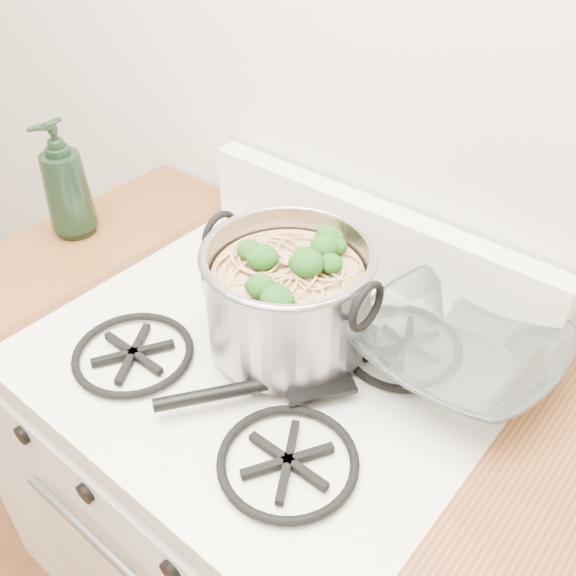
% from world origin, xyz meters
% --- Properties ---
extents(gas_range, '(0.76, 0.66, 0.92)m').
position_xyz_m(gas_range, '(0.00, 1.26, 0.44)').
color(gas_range, white).
rests_on(gas_range, ground).
extents(counter_left, '(0.25, 0.65, 0.92)m').
position_xyz_m(counter_left, '(-0.51, 1.26, 0.46)').
color(counter_left, silver).
rests_on(counter_left, ground).
extents(stock_pot, '(0.31, 0.28, 0.19)m').
position_xyz_m(stock_pot, '(0.01, 1.30, 1.01)').
color(stock_pot, gray).
rests_on(stock_pot, gas_range).
extents(spatula, '(0.42, 0.42, 0.02)m').
position_xyz_m(spatula, '(0.11, 1.26, 0.94)').
color(spatula, black).
rests_on(spatula, gas_range).
extents(glass_bowl, '(0.13, 0.13, 0.03)m').
position_xyz_m(glass_bowl, '(0.26, 1.43, 0.94)').
color(glass_bowl, white).
rests_on(glass_bowl, gas_range).
extents(bottle, '(0.10, 0.10, 0.25)m').
position_xyz_m(bottle, '(-0.54, 1.27, 1.04)').
color(bottle, black).
rests_on(bottle, counter_left).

